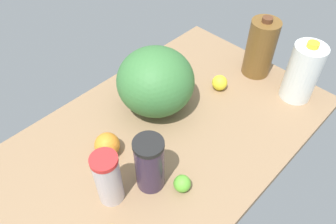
% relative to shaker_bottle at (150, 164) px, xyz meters
% --- Properties ---
extents(countertop, '(1.20, 0.76, 0.03)m').
position_rel_shaker_bottle_xyz_m(countertop, '(0.19, 0.11, -0.11)').
color(countertop, '#90704F').
rests_on(countertop, ground).
extents(shaker_bottle, '(0.09, 0.09, 0.20)m').
position_rel_shaker_bottle_xyz_m(shaker_bottle, '(0.00, 0.00, 0.00)').
color(shaker_bottle, '#36283F').
rests_on(shaker_bottle, countertop).
extents(tumbler_cup, '(0.08, 0.08, 0.19)m').
position_rel_shaker_bottle_xyz_m(tumbler_cup, '(-0.12, 0.05, -0.00)').
color(tumbler_cup, silver).
rests_on(tumbler_cup, countertop).
extents(chocolate_milk_jug, '(0.12, 0.12, 0.26)m').
position_rel_shaker_bottle_xyz_m(chocolate_milk_jug, '(0.69, 0.07, 0.02)').
color(chocolate_milk_jug, brown).
rests_on(chocolate_milk_jug, countertop).
extents(watermelon, '(0.28, 0.28, 0.24)m').
position_rel_shaker_bottle_xyz_m(watermelon, '(0.25, 0.23, 0.02)').
color(watermelon, '#3A7639').
rests_on(watermelon, countertop).
extents(milk_jug, '(0.12, 0.12, 0.25)m').
position_rel_shaker_bottle_xyz_m(milk_jug, '(0.67, -0.12, 0.02)').
color(milk_jug, white).
rests_on(milk_jug, countertop).
extents(lemon_by_jug, '(0.06, 0.06, 0.06)m').
position_rel_shaker_bottle_xyz_m(lemon_by_jug, '(0.50, 0.12, -0.07)').
color(lemon_by_jug, yellow).
rests_on(lemon_by_jug, countertop).
extents(lime_far_back, '(0.05, 0.05, 0.05)m').
position_rel_shaker_bottle_xyz_m(lime_far_back, '(0.05, -0.09, -0.07)').
color(lime_far_back, '#5FB535').
rests_on(lime_far_back, countertop).
extents(orange_loose, '(0.08, 0.08, 0.08)m').
position_rel_shaker_bottle_xyz_m(orange_loose, '(-0.02, 0.19, -0.06)').
color(orange_loose, orange).
rests_on(orange_loose, countertop).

